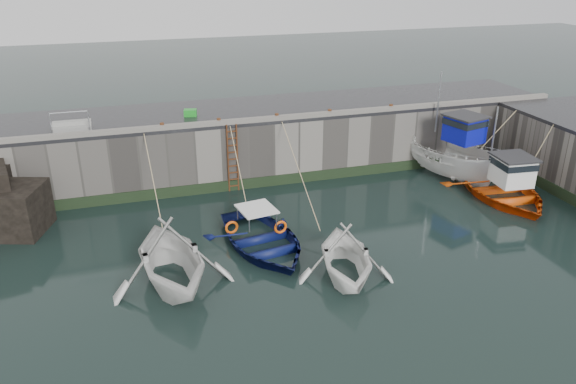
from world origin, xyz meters
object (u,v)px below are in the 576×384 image
object	(u,v)px
bollard_d	(330,112)
boat_far_orange	(502,189)
bollard_c	(277,117)
ladder	(233,159)
bollard_b	(219,121)
bollard_e	(391,107)
boat_near_blacktrim	(345,276)
boat_far_white	(452,158)
boat_near_white	(173,283)
boat_near_blue	(263,247)
fish_crate	(190,113)
bollard_a	(162,126)

from	to	relation	value
bollard_d	boat_far_orange	bearing A→B (deg)	-34.37
bollard_c	ladder	bearing A→B (deg)	-171.33
bollard_b	bollard_e	world-z (taller)	same
boat_far_orange	bollard_b	size ratio (longest dim) A/B	22.39
boat_near_blacktrim	boat_far_white	distance (m)	11.09
bollard_d	bollard_b	bearing A→B (deg)	180.00
bollard_d	ladder	bearing A→B (deg)	-176.00
boat_near_white	boat_near_blue	distance (m)	3.88
boat_far_orange	fish_crate	size ratio (longest dim) A/B	10.79
boat_near_blue	bollard_b	world-z (taller)	bollard_b
boat_near_blue	boat_near_blacktrim	bearing A→B (deg)	-61.04
fish_crate	bollard_a	bearing A→B (deg)	-117.86
boat_far_orange	fish_crate	xyz separation A→B (m)	(-13.03, 6.32, 2.92)
boat_far_white	bollard_c	xyz separation A→B (m)	(-8.41, 1.73, 2.30)
bollard_d	boat_near_blacktrim	bearing A→B (deg)	-106.99
boat_near_blue	bollard_c	world-z (taller)	bollard_c
boat_far_white	bollard_b	world-z (taller)	boat_far_white
boat_near_blacktrim	boat_far_orange	bearing A→B (deg)	36.82
ladder	bollard_e	xyz separation A→B (m)	(8.00, 0.34, 1.71)
ladder	bollard_e	bearing A→B (deg)	2.40
fish_crate	bollard_e	xyz separation A→B (m)	(9.53, -1.74, -0.02)
boat_near_blue	boat_near_blacktrim	size ratio (longest dim) A/B	1.27
boat_near_white	bollard_a	bearing A→B (deg)	77.88
ladder	boat_near_blacktrim	world-z (taller)	ladder
boat_near_blacktrim	bollard_b	world-z (taller)	bollard_b
bollard_e	boat_far_white	bearing A→B (deg)	-33.51
boat_near_white	bollard_c	xyz separation A→B (m)	(5.83, 7.53, 3.30)
fish_crate	bollard_a	world-z (taller)	fish_crate
fish_crate	boat_near_blue	bearing A→B (deg)	-67.15
ladder	boat_near_blacktrim	xyz separation A→B (m)	(2.12, -8.45, -1.59)
boat_far_white	bollard_d	xyz separation A→B (m)	(-5.81, 1.73, 2.30)
bollard_e	fish_crate	bearing A→B (deg)	169.63
bollard_a	ladder	bearing A→B (deg)	-6.38
boat_near_white	boat_far_orange	size ratio (longest dim) A/B	0.80
bollard_b	bollard_c	bearing A→B (deg)	0.00
ladder	boat_near_blue	size ratio (longest dim) A/B	0.61
bollard_a	boat_far_orange	bearing A→B (deg)	-17.53
bollard_a	bollard_c	size ratio (longest dim) A/B	1.00
ladder	boat_far_orange	distance (m)	12.31
ladder	bollard_b	size ratio (longest dim) A/B	11.43
boat_far_orange	bollard_b	xyz separation A→B (m)	(-11.99, 4.58, 2.91)
ladder	boat_near_blacktrim	size ratio (longest dim) A/B	0.77
boat_far_white	bollard_d	size ratio (longest dim) A/B	23.00
bollard_b	bollard_e	distance (m)	8.50
boat_near_blue	bollard_d	bearing A→B (deg)	41.71
ladder	boat_far_white	xyz separation A→B (m)	(10.61, -1.39, -0.59)
boat_near_white	bollard_b	world-z (taller)	bollard_b
ladder	boat_near_blue	world-z (taller)	ladder
boat_far_white	bollard_a	distance (m)	13.91
boat_near_blue	boat_far_white	world-z (taller)	boat_far_white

